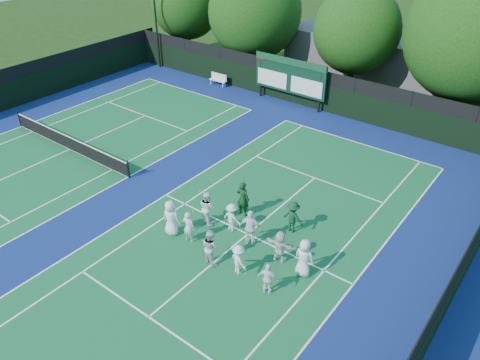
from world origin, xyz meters
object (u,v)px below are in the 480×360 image
Objects in this scene: scoreboard at (290,76)px; coach_left at (243,199)px; tennis_net at (69,142)px; bench at (218,79)px.

scoreboard is 3.13× the size of coach_left.
scoreboard reaches higher than tennis_net.
coach_left is (5.86, -13.45, -1.23)m from scoreboard.
coach_left reaches higher than bench.
tennis_net is 12.91m from coach_left.
scoreboard reaches higher than bench.
scoreboard is at bearing -71.51° from coach_left.
scoreboard is 6.93m from bench.
bench is at bearing -178.18° from scoreboard.
bench is 0.83× the size of coach_left.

